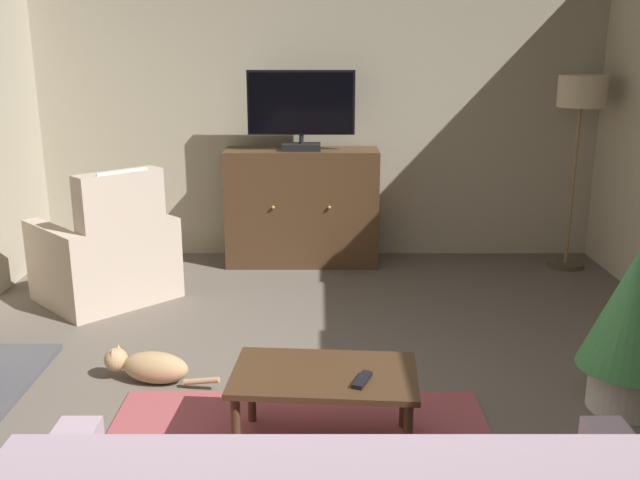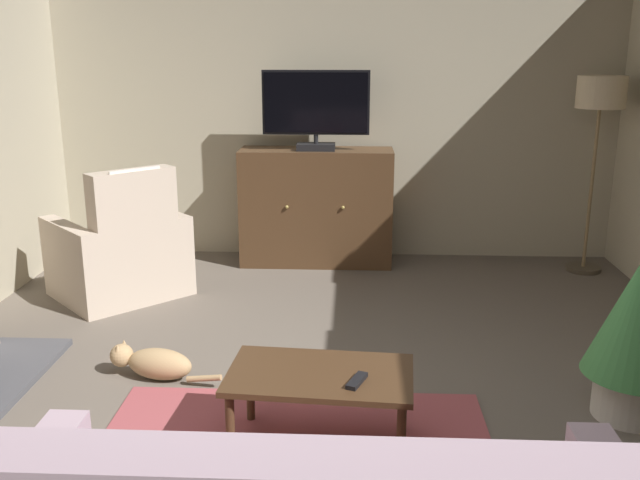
# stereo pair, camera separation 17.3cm
# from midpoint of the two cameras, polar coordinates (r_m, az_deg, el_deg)

# --- Properties ---
(ground_plane) EXTENTS (5.82, 7.58, 0.04)m
(ground_plane) POSITION_cam_midpoint_polar(r_m,az_deg,el_deg) (3.67, -1.61, -17.08)
(ground_plane) COLOR #665B51
(wall_back) EXTENTS (5.82, 0.10, 2.79)m
(wall_back) POSITION_cam_midpoint_polar(r_m,az_deg,el_deg) (6.66, -0.89, 10.64)
(wall_back) COLOR #B2A88E
(wall_back) RESTS_ON ground_plane
(tv_cabinet) EXTENTS (1.38, 0.49, 1.07)m
(tv_cabinet) POSITION_cam_midpoint_polar(r_m,az_deg,el_deg) (6.45, -2.28, 2.49)
(tv_cabinet) COLOR #352315
(tv_cabinet) RESTS_ON ground_plane
(television) EXTENTS (0.95, 0.20, 0.70)m
(television) POSITION_cam_midpoint_polar(r_m,az_deg,el_deg) (6.26, -2.39, 10.68)
(television) COLOR black
(television) RESTS_ON tv_cabinet
(coffee_table) EXTENTS (0.94, 0.60, 0.42)m
(coffee_table) POSITION_cam_midpoint_polar(r_m,az_deg,el_deg) (3.51, -1.12, -11.46)
(coffee_table) COLOR #422B19
(coffee_table) RESTS_ON ground_plane
(tv_remote) EXTENTS (0.11, 0.18, 0.02)m
(tv_remote) POSITION_cam_midpoint_polar(r_m,az_deg,el_deg) (3.39, 1.93, -11.33)
(tv_remote) COLOR black
(tv_remote) RESTS_ON coffee_table
(armchair_beside_cabinet) EXTENTS (1.24, 1.23, 1.09)m
(armchair_beside_cabinet) POSITION_cam_midpoint_polar(r_m,az_deg,el_deg) (5.81, -17.76, -1.41)
(armchair_beside_cabinet) COLOR #C6B29E
(armchair_beside_cabinet) RESTS_ON ground_plane
(potted_plant_small_fern_corner) EXTENTS (0.56, 0.56, 0.96)m
(potted_plant_small_fern_corner) POSITION_cam_midpoint_polar(r_m,az_deg,el_deg) (4.13, 23.05, -5.98)
(potted_plant_small_fern_corner) COLOR beige
(potted_plant_small_fern_corner) RESTS_ON ground_plane
(cat) EXTENTS (0.73, 0.28, 0.21)m
(cat) POSITION_cam_midpoint_polar(r_m,az_deg,el_deg) (4.42, -14.86, -9.92)
(cat) COLOR tan
(cat) RESTS_ON ground_plane
(floor_lamp) EXTENTS (0.41, 0.41, 1.72)m
(floor_lamp) POSITION_cam_midpoint_polar(r_m,az_deg,el_deg) (6.55, 19.69, 10.12)
(floor_lamp) COLOR #4C4233
(floor_lamp) RESTS_ON ground_plane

